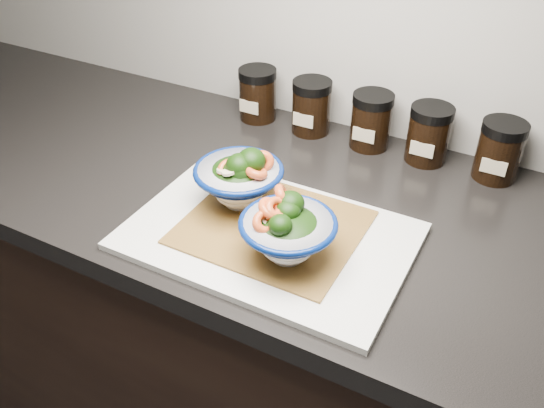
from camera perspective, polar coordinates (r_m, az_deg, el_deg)
The scene contains 11 objects.
cabinet at distance 1.34m, azimuth 3.61°, elevation -16.60°, with size 3.43×0.58×0.86m, color black.
countertop at distance 1.02m, azimuth 4.54°, elevation -1.05°, with size 3.50×0.60×0.04m, color black.
cutting_board at distance 0.93m, azimuth -0.34°, elevation -3.21°, with size 0.45×0.30×0.01m, color silver.
bamboo_mat at distance 0.94m, azimuth 0.00°, elevation -2.28°, with size 0.28×0.24×0.00m, color olive.
bowl_left at distance 0.96m, azimuth -3.24°, elevation 2.49°, with size 0.15×0.15×0.11m.
bowl_right at distance 0.85m, azimuth 1.52°, elevation -2.75°, with size 0.15×0.15×0.12m.
spice_jar_a at distance 1.27m, azimuth -1.43°, elevation 10.83°, with size 0.08×0.08×0.11m.
spice_jar_b at distance 1.21m, azimuth 3.92°, elevation 9.60°, with size 0.08×0.08×0.11m.
spice_jar_c at distance 1.17m, azimuth 9.79°, elevation 8.15°, with size 0.08×0.08×0.11m.
spice_jar_d at distance 1.15m, azimuth 15.26°, elevation 6.70°, with size 0.08×0.08×0.11m.
spice_jar_e at distance 1.13m, azimuth 21.60°, elevation 4.94°, with size 0.08×0.08×0.11m.
Camera 1 is at (0.31, 0.69, 1.49)m, focal length 38.00 mm.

